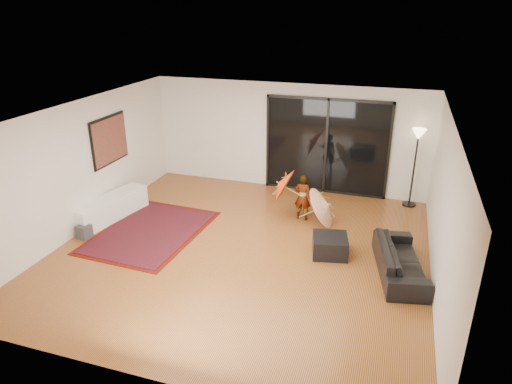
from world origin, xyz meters
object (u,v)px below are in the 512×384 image
at_px(ottoman, 330,245).
at_px(media_console, 111,208).
at_px(sofa, 400,260).
at_px(child, 303,197).

bearing_deg(ottoman, media_console, 179.14).
relative_size(sofa, child, 1.79).
xyz_separation_m(media_console, ottoman, (4.91, -0.07, -0.07)).
relative_size(media_console, sofa, 1.01).
bearing_deg(media_console, sofa, 8.72).
height_order(ottoman, child, child).
bearing_deg(media_console, ottoman, 11.24).
distance_m(sofa, child, 2.72).
height_order(media_console, child, child).
xyz_separation_m(sofa, ottoman, (-1.29, 0.29, -0.08)).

